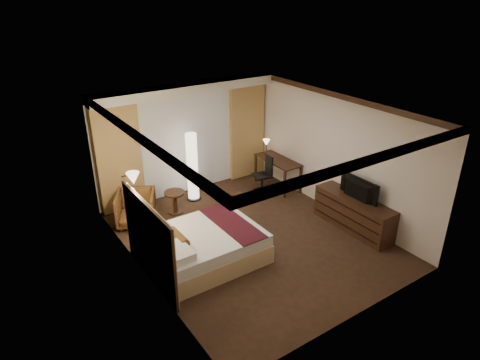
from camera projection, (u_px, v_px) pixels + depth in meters
floor at (251, 238)px, 8.75m from camera, size 4.50×5.50×0.01m
ceiling at (253, 109)px, 7.62m from camera, size 4.50×5.50×0.01m
back_wall at (185, 138)px, 10.25m from camera, size 4.50×0.02×2.70m
left_wall at (141, 209)px, 7.04m from camera, size 0.02×5.50×2.70m
right_wall at (336, 154)px, 9.33m from camera, size 0.02×5.50×2.70m
crown_molding at (252, 112)px, 7.64m from camera, size 4.50×5.50×0.12m
soffit at (187, 88)px, 9.54m from camera, size 4.50×0.50×0.20m
curtain_sheer at (187, 143)px, 10.24m from camera, size 2.48×0.04×2.45m
curtain_left_drape at (119, 159)px, 9.33m from camera, size 1.00×0.14×2.45m
curtain_right_drape at (247, 131)px, 11.05m from camera, size 1.00×0.14×2.45m
wall_sconce at (133, 178)px, 7.51m from camera, size 0.24×0.24×0.24m
bed at (204, 246)px, 7.94m from camera, size 2.05×1.60×0.60m
headboard at (150, 243)px, 7.22m from camera, size 0.12×1.90×1.50m
armchair at (136, 207)px, 9.10m from camera, size 1.04×1.01×0.81m
side_table at (175, 202)px, 9.61m from camera, size 0.47×0.47×0.52m
floor_lamp at (192, 167)px, 9.99m from camera, size 0.35×0.35×1.66m
desk at (277, 173)px, 10.79m from camera, size 0.55×1.28×0.75m
desk_lamp at (266, 147)px, 10.93m from camera, size 0.18×0.18×0.34m
office_chair at (262, 174)px, 10.44m from camera, size 0.56×0.56×0.98m
dresser at (354, 213)px, 8.95m from camera, size 0.50×1.83×0.71m
television at (356, 186)px, 8.66m from camera, size 0.57×0.98×0.13m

